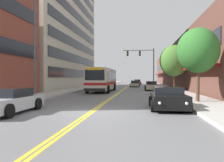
{
  "coord_description": "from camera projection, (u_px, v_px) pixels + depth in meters",
  "views": [
    {
      "loc": [
        2.64,
        -11.43,
        1.88
      ],
      "look_at": [
        -0.69,
        14.5,
        1.49
      ],
      "focal_mm": 35.0,
      "sensor_mm": 36.0,
      "label": 1
    }
  ],
  "objects": [
    {
      "name": "fire_hydrant",
      "position": [
        176.0,
        92.0,
        19.93
      ],
      "size": [
        0.29,
        0.21,
        0.86
      ],
      "color": "yellow",
      "rests_on": "sidewalk_right"
    },
    {
      "name": "storefront_row_right",
      "position": [
        188.0,
        67.0,
        46.69
      ],
      "size": [
        9.1,
        68.0,
        8.39
      ],
      "color": "brown",
      "rests_on": "ground_plane"
    },
    {
      "name": "car_silver_parked_left_mid",
      "position": [
        9.0,
        101.0,
        11.64
      ],
      "size": [
        2.09,
        4.76,
        1.31
      ],
      "color": "#B7B7BC",
      "rests_on": "ground_plane"
    },
    {
      "name": "car_beige_moving_lead",
      "position": [
        135.0,
        84.0,
        45.12
      ],
      "size": [
        1.98,
        4.66,
        1.31
      ],
      "color": "#BCAD89",
      "rests_on": "ground_plane"
    },
    {
      "name": "car_black_parked_right_foreground",
      "position": [
        168.0,
        99.0,
        13.11
      ],
      "size": [
        2.17,
        4.18,
        1.32
      ],
      "color": "black",
      "rests_on": "ground_plane"
    },
    {
      "name": "city_bus",
      "position": [
        103.0,
        79.0,
        29.76
      ],
      "size": [
        2.85,
        10.71,
        3.07
      ],
      "color": "silver",
      "rests_on": "ground_plane"
    },
    {
      "name": "car_champagne_parked_right_mid",
      "position": [
        151.0,
        86.0,
        32.86
      ],
      "size": [
        2.0,
        4.91,
        1.35
      ],
      "color": "beige",
      "rests_on": "ground_plane"
    },
    {
      "name": "sidewalk_left",
      "position": [
        97.0,
        86.0,
        49.3
      ],
      "size": [
        3.15,
        106.0,
        0.18
      ],
      "color": "#B2ADA5",
      "rests_on": "ground_plane"
    },
    {
      "name": "car_navy_moving_second",
      "position": [
        137.0,
        82.0,
        66.18
      ],
      "size": [
        2.04,
        4.2,
        1.32
      ],
      "color": "#19234C",
      "rests_on": "ground_plane"
    },
    {
      "name": "car_red_moving_third",
      "position": [
        137.0,
        82.0,
        58.72
      ],
      "size": [
        2.06,
        4.25,
        1.4
      ],
      "color": "maroon",
      "rests_on": "ground_plane"
    },
    {
      "name": "sidewalk_right",
      "position": [
        160.0,
        86.0,
        47.49
      ],
      "size": [
        3.15,
        106.0,
        0.18
      ],
      "color": "#B2ADA5",
      "rests_on": "ground_plane"
    },
    {
      "name": "street_tree_right_mid",
      "position": [
        174.0,
        61.0,
        28.3
      ],
      "size": [
        3.7,
        3.7,
        5.95
      ],
      "color": "brown",
      "rests_on": "sidewalk_right"
    },
    {
      "name": "street_tree_right_near",
      "position": [
        198.0,
        51.0,
        15.69
      ],
      "size": [
        2.95,
        2.95,
        5.29
      ],
      "color": "brown",
      "rests_on": "sidewalk_right"
    },
    {
      "name": "traffic_signal_mast",
      "position": [
        144.0,
        60.0,
        41.47
      ],
      "size": [
        5.89,
        0.38,
        7.46
      ],
      "color": "#47474C",
      "rests_on": "ground_plane"
    },
    {
      "name": "street_lamp_left_near",
      "position": [
        38.0,
        31.0,
        16.51
      ],
      "size": [
        2.39,
        0.28,
        9.3
      ],
      "color": "#47474C",
      "rests_on": "ground_plane"
    },
    {
      "name": "centre_line",
      "position": [
        128.0,
        86.0,
        48.4
      ],
      "size": [
        0.34,
        106.0,
        0.01
      ],
      "color": "yellow",
      "rests_on": "ground_plane"
    },
    {
      "name": "office_tower_left",
      "position": [
        47.0,
        25.0,
        41.46
      ],
      "size": [
        12.08,
        29.27,
        23.89
      ],
      "color": "beige",
      "rests_on": "ground_plane"
    },
    {
      "name": "car_white_parked_left_near",
      "position": [
        101.0,
        84.0,
        39.21
      ],
      "size": [
        2.08,
        4.63,
        1.43
      ],
      "color": "white",
      "rests_on": "ground_plane"
    },
    {
      "name": "ground_plane",
      "position": [
        128.0,
        86.0,
        48.4
      ],
      "size": [
        240.0,
        240.0,
        0.0
      ],
      "primitive_type": "plane",
      "color": "slate"
    }
  ]
}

